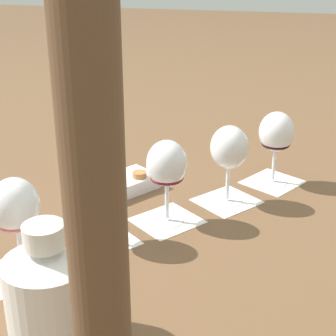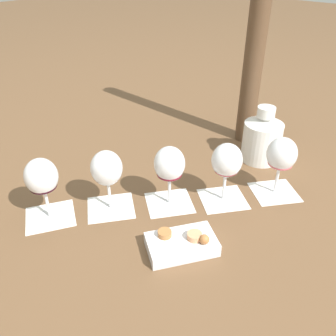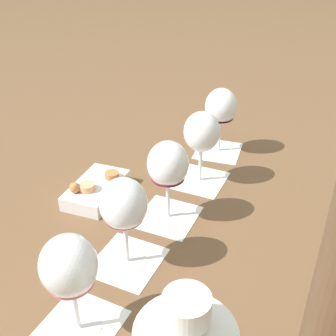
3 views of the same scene
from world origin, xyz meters
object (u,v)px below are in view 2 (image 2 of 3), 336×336
Objects in this scene: wine_glass_2 at (169,166)px; wine_glass_4 at (42,179)px; wine_glass_1 at (227,163)px; wine_glass_0 at (281,157)px; ceramic_vase at (262,137)px; snack_dish at (182,244)px; umbrella_pole at (258,29)px; wine_glass_3 at (107,171)px.

wine_glass_2 is 1.00× the size of wine_glass_4.
wine_glass_1 is 1.00× the size of wine_glass_2.
wine_glass_1 is (0.12, -0.09, -0.00)m from wine_glass_0.
wine_glass_0 and wine_glass_4 have the same top height.
ceramic_vase is at bearing 170.51° from wine_glass_2.
wine_glass_4 is (0.24, -0.18, -0.00)m from wine_glass_2.
wine_glass_2 is at bearing -38.75° from wine_glass_0.
wine_glass_0 is 1.00× the size of wine_glass_1.
wine_glass_4 reaches higher than snack_dish.
wine_glass_0 is 0.94× the size of snack_dish.
umbrella_pole is at bearing -173.49° from wine_glass_2.
wine_glass_3 is at bearing -18.40° from ceramic_vase.
wine_glass_1 is 0.94× the size of snack_dish.
wine_glass_1 is 0.24m from snack_dish.
umbrella_pole reaches higher than wine_glass_3.
umbrella_pole reaches higher than ceramic_vase.
wine_glass_0 and wine_glass_3 have the same top height.
wine_glass_2 is at bearing 6.51° from umbrella_pole.
wine_glass_1 and wine_glass_2 have the same top height.
wine_glass_1 is 0.94× the size of ceramic_vase.
wine_glass_0 is at bearing 142.01° from wine_glass_4.
ceramic_vase reaches higher than wine_glass_0.
umbrella_pole is (-0.57, 0.05, 0.25)m from wine_glass_3.
wine_glass_0 is at bearing 140.76° from wine_glass_3.
umbrella_pole is (-0.09, -0.11, 0.29)m from ceramic_vase.
wine_glass_4 is (0.12, -0.09, 0.00)m from wine_glass_3.
wine_glass_0 is 0.29m from wine_glass_2.
wine_glass_2 is 0.30m from wine_glass_4.
wine_glass_0 is 0.45m from wine_glass_3.
wine_glass_3 is at bearing 145.70° from wine_glass_4.
umbrella_pole is (-0.56, -0.18, 0.35)m from snack_dish.
wine_glass_4 is at bearing -10.81° from umbrella_pole.
wine_glass_4 is (0.47, -0.37, -0.00)m from wine_glass_0.
wine_glass_2 is 0.23× the size of umbrella_pole.
wine_glass_0 is 0.41m from umbrella_pole.
umbrella_pole reaches higher than wine_glass_2.
umbrella_pole is (-0.22, -0.24, 0.25)m from wine_glass_0.
umbrella_pole reaches higher than snack_dish.
wine_glass_2 is (0.11, -0.10, 0.00)m from wine_glass_1.
ceramic_vase is at bearing -171.09° from snack_dish.
wine_glass_4 is 0.94× the size of snack_dish.
wine_glass_2 is at bearing 142.74° from wine_glass_4.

